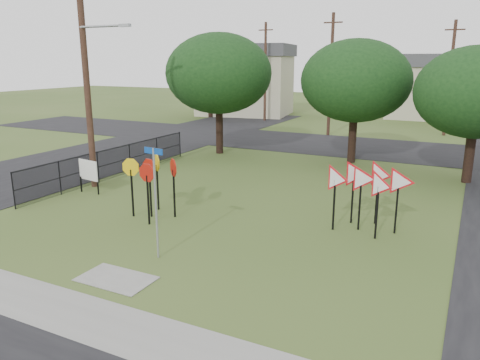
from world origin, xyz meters
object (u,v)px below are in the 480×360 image
street_name_sign (156,197)px  stop_sign_cluster (152,173)px  yield_sign_cluster (367,181)px  info_board (88,171)px

street_name_sign → stop_sign_cluster: size_ratio=1.48×
yield_sign_cluster → info_board: 11.78m
street_name_sign → stop_sign_cluster: (-2.39, 2.95, -0.20)m
street_name_sign → info_board: street_name_sign is taller
street_name_sign → stop_sign_cluster: street_name_sign is taller
yield_sign_cluster → info_board: size_ratio=2.00×
stop_sign_cluster → yield_sign_cluster: size_ratio=0.75×
stop_sign_cluster → info_board: 4.66m
yield_sign_cluster → street_name_sign: bearing=-133.9°
yield_sign_cluster → stop_sign_cluster: bearing=-163.6°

